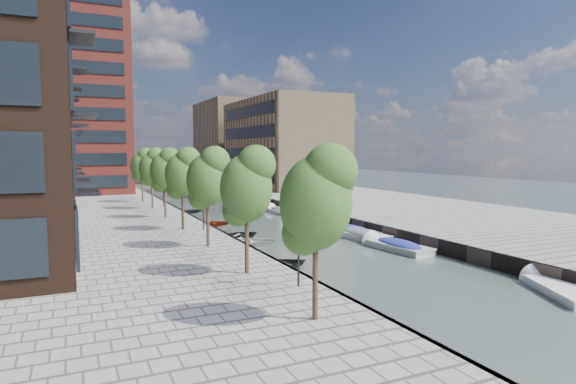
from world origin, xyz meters
TOP-DOWN VIEW (x-y plane):
  - water at (0.00, 40.00)m, footprint 300.00×300.00m
  - quay_right at (16.00, 40.00)m, footprint 20.00×140.00m
  - quay_wall_left at (-6.10, 40.00)m, footprint 0.25×140.00m
  - quay_wall_right at (6.10, 40.00)m, footprint 0.25×140.00m
  - far_closure at (0.00, 100.00)m, footprint 80.00×40.00m
  - apartment_block at (-20.00, 30.00)m, footprint 8.00×38.00m
  - tower at (-17.00, 65.00)m, footprint 18.00×18.00m
  - tan_block_near at (16.00, 62.00)m, footprint 12.00×25.00m
  - tan_block_far at (16.00, 88.00)m, footprint 12.00×20.00m
  - bridge at (0.00, 72.00)m, footprint 13.00×6.00m
  - tree_0 at (-8.50, 4.00)m, footprint 2.50×2.50m
  - tree_1 at (-8.50, 11.00)m, footprint 2.50×2.50m
  - tree_2 at (-8.50, 18.00)m, footprint 2.50×2.50m
  - tree_3 at (-8.50, 25.00)m, footprint 2.50×2.50m
  - tree_4 at (-8.50, 32.00)m, footprint 2.50×2.50m
  - tree_5 at (-8.50, 39.00)m, footprint 2.50×2.50m
  - tree_6 at (-8.50, 46.00)m, footprint 2.50×2.50m
  - lamp_0 at (-7.20, 8.00)m, footprint 0.24×0.24m
  - lamp_1 at (-7.20, 24.00)m, footprint 0.24×0.24m
  - lamp_2 at (-7.20, 40.00)m, footprint 0.24×0.24m
  - sloop_0 at (-5.40, 14.95)m, footprint 4.34×3.14m
  - sloop_1 at (-4.62, 24.78)m, footprint 5.11×4.19m
  - sloop_2 at (-4.86, 31.87)m, footprint 4.51×3.39m
  - sloop_3 at (-5.13, 21.88)m, footprint 5.85×4.76m
  - sloop_4 at (-4.42, 41.60)m, footprint 4.65×3.87m
  - motorboat_0 at (4.26, 16.40)m, footprint 2.43×5.51m
  - motorboat_1 at (4.26, 21.40)m, footprint 2.97×5.97m
  - motorboat_2 at (5.28, 4.95)m, footprint 3.63×5.25m
  - motorboat_3 at (4.36, 22.86)m, footprint 3.79×6.02m
  - motorboat_4 at (4.82, 37.84)m, footprint 1.78×4.77m
  - car at (9.50, 62.29)m, footprint 1.79×3.67m

SIDE VIEW (x-z plane):
  - water at x=0.00m, z-range 0.00..0.00m
  - sloop_0 at x=-5.40m, z-range -0.44..0.44m
  - sloop_1 at x=-4.62m, z-range -0.46..0.46m
  - sloop_2 at x=-4.86m, z-range -0.44..0.44m
  - sloop_3 at x=-5.13m, z-range -0.53..0.53m
  - sloop_4 at x=-4.42m, z-range -0.42..0.42m
  - motorboat_2 at x=5.28m, z-range -0.73..0.93m
  - motorboat_4 at x=4.82m, z-range -0.60..0.98m
  - motorboat_0 at x=4.26m, z-range -0.67..1.11m
  - motorboat_3 at x=4.36m, z-range -0.72..1.18m
  - motorboat_1 at x=4.26m, z-range -0.72..1.18m
  - quay_right at x=16.00m, z-range 0.00..1.00m
  - quay_wall_left at x=-6.10m, z-range 0.00..1.00m
  - quay_wall_right at x=6.10m, z-range 0.00..1.00m
  - far_closure at x=0.00m, z-range 0.00..1.00m
  - bridge at x=0.00m, z-range 0.74..2.04m
  - car at x=9.50m, z-range 1.00..2.21m
  - lamp_0 at x=-7.20m, z-range 1.45..5.57m
  - lamp_1 at x=-7.20m, z-range 1.45..5.57m
  - lamp_2 at x=-7.20m, z-range 1.45..5.57m
  - tree_0 at x=-8.50m, z-range 2.33..8.28m
  - tree_1 at x=-8.50m, z-range 2.33..8.28m
  - tree_2 at x=-8.50m, z-range 2.33..8.28m
  - tree_3 at x=-8.50m, z-range 2.33..8.28m
  - tree_4 at x=-8.50m, z-range 2.33..8.28m
  - tree_5 at x=-8.50m, z-range 2.33..8.28m
  - tree_6 at x=-8.50m, z-range 2.33..8.28m
  - apartment_block at x=-20.00m, z-range 1.00..15.00m
  - tan_block_near at x=16.00m, z-range 1.00..15.00m
  - tan_block_far at x=16.00m, z-range 1.00..17.00m
  - tower at x=-17.00m, z-range 1.00..31.00m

